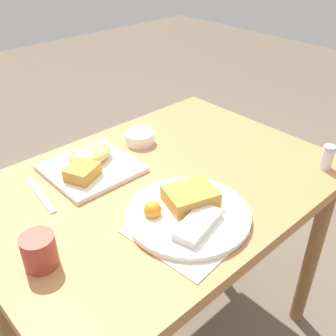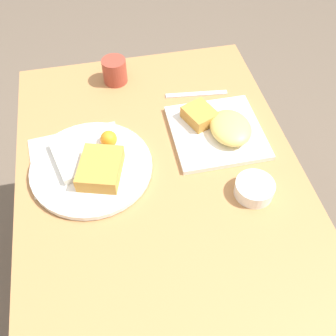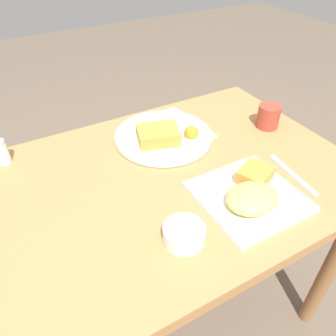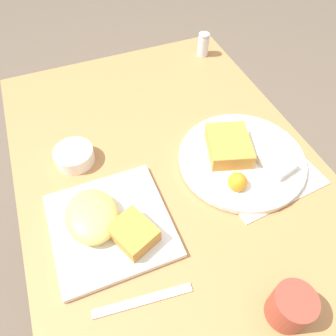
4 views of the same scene
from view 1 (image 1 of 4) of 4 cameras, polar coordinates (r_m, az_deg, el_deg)
name	(u,v)px [view 1 (image 1 of 4)]	position (r m, az deg, el deg)	size (l,w,h in m)	color
ground_plane	(162,334)	(1.61, -0.85, -22.96)	(8.00, 8.00, 0.00)	brown
dining_table	(161,206)	(1.16, -1.09, -5.50)	(1.01, 0.72, 0.71)	#B27A47
menu_card	(184,232)	(0.93, 2.30, -9.33)	(0.22, 0.26, 0.00)	beige
plate_square_near	(89,163)	(1.16, -11.36, 0.75)	(0.24, 0.24, 0.06)	white
plate_oval_far	(188,211)	(0.97, 2.91, -6.21)	(0.31, 0.31, 0.05)	white
sauce_ramekin	(139,137)	(1.28, -4.17, 4.48)	(0.09, 0.09, 0.04)	white
salt_shaker	(327,159)	(1.23, 22.07, 1.26)	(0.04, 0.04, 0.07)	white
butter_knife	(40,195)	(1.10, -18.05, -3.70)	(0.04, 0.19, 0.00)	silver
coffee_mug	(39,251)	(0.88, -18.18, -11.38)	(0.07, 0.07, 0.08)	#9E3D2D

